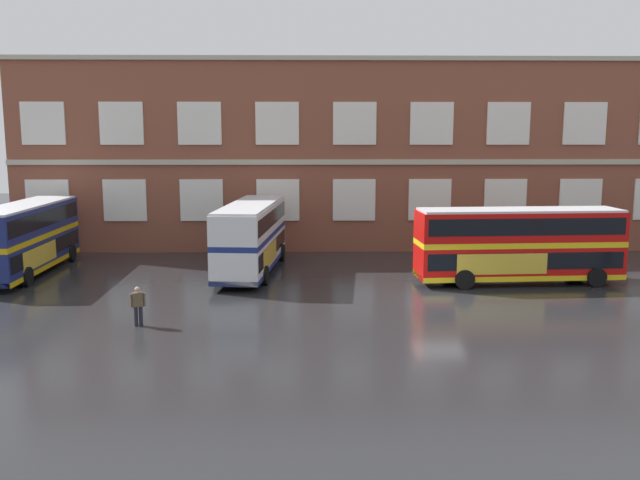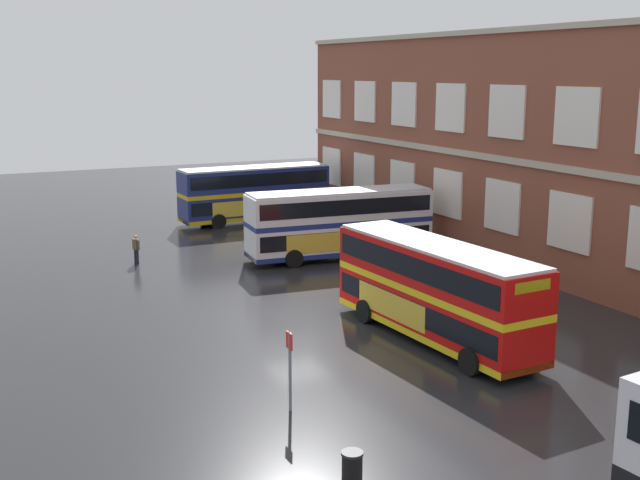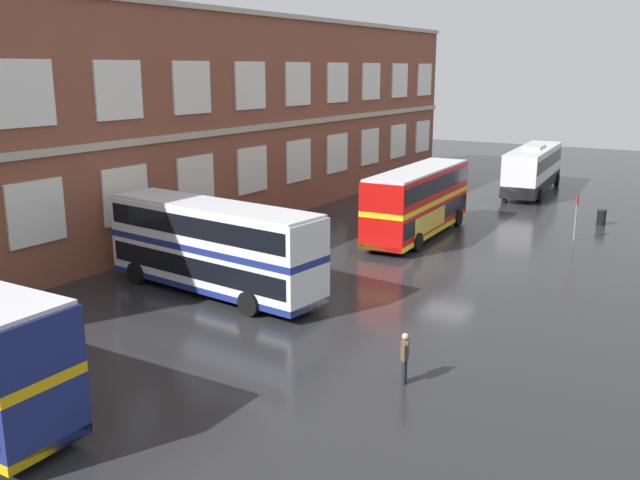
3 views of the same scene
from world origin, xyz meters
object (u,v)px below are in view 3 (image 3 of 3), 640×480
double_decker_middle (213,246)px  touring_coach (533,169)px  station_litter_bin (601,217)px  bus_stand_flag (576,213)px  double_decker_far (418,201)px  waiting_passenger (405,356)px

double_decker_middle → touring_coach: double_decker_middle is taller
station_litter_bin → bus_stand_flag: bearing=174.4°
station_litter_bin → touring_coach: bearing=36.3°
double_decker_middle → bus_stand_flag: 21.84m
touring_coach → bus_stand_flag: touring_coach is taller
double_decker_far → touring_coach: (18.83, -1.59, -0.24)m
waiting_passenger → bus_stand_flag: 22.47m
double_decker_middle → waiting_passenger: double_decker_middle is taller
touring_coach → station_litter_bin: 12.17m
double_decker_far → bus_stand_flag: double_decker_far is taller
touring_coach → bus_stand_flag: size_ratio=4.51×
touring_coach → waiting_passenger: size_ratio=7.17×
waiting_passenger → station_litter_bin: 27.71m
double_decker_middle → double_decker_far: size_ratio=1.01×
double_decker_middle → double_decker_far: 15.07m
double_decker_middle → double_decker_far: (14.72, -3.23, 0.00)m
double_decker_middle → double_decker_far: same height
double_decker_far → waiting_passenger: 20.27m
touring_coach → bus_stand_flag: 16.38m
bus_stand_flag → station_litter_bin: (5.23, -0.51, -1.12)m
bus_stand_flag → station_litter_bin: size_ratio=2.62×
double_decker_far → station_litter_bin: double_decker_far is taller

